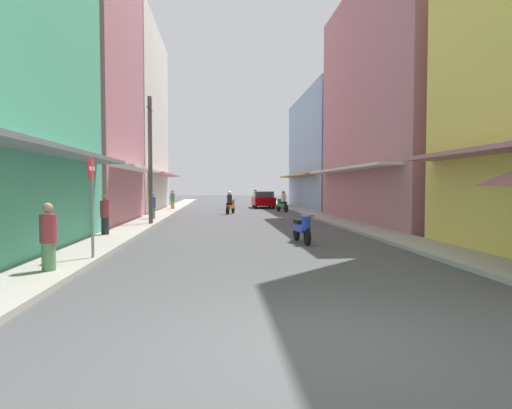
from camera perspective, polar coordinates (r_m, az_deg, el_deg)
ground_plane at (r=28.35m, az=-2.44°, el=-1.40°), size 119.68×119.68×0.00m
sidewalk_left at (r=28.57m, az=-12.66°, el=-1.31°), size 1.57×62.40×0.12m
sidewalk_right at (r=29.02m, az=7.62°, el=-1.21°), size 1.57×62.40×0.12m
building_left_mid at (r=24.38m, az=-23.89°, el=15.45°), size 7.05×8.99×14.96m
building_left_far at (r=34.89m, az=-17.84°, el=10.73°), size 7.05×12.50×14.00m
building_right_mid at (r=24.60m, az=19.90°, el=12.62°), size 7.05×13.52×12.63m
building_right_far at (r=37.56m, az=10.70°, el=6.90°), size 7.05×13.72×9.69m
motorbike_orange at (r=29.31m, az=-3.46°, el=0.10°), size 0.76×1.74×1.58m
motorbike_blue at (r=14.39m, az=6.18°, el=-3.16°), size 0.55×1.81×0.96m
motorbike_silver at (r=45.24m, az=-0.02°, el=0.94°), size 0.68×1.77×1.58m
motorbike_green at (r=31.64m, az=3.54°, el=0.28°), size 0.74×1.75×1.58m
parked_car at (r=37.46m, az=0.97°, el=0.67°), size 1.77×4.10×1.45m
pedestrian_far at (r=16.76m, az=-19.52°, el=-1.42°), size 0.34×0.34×1.63m
pedestrian_crossing at (r=24.19m, az=-13.64°, el=-0.29°), size 0.34×0.34×1.56m
pedestrian_midway at (r=34.57m, az=-11.08°, el=0.58°), size 0.34×0.34×1.60m
pedestrian_foreground at (r=10.08m, az=-25.99°, el=-4.25°), size 0.34×0.34×1.56m
utility_pole at (r=21.14m, az=-13.95°, el=5.80°), size 0.20×1.20×6.18m
street_sign_no_entry at (r=11.39m, az=-21.07°, el=1.32°), size 0.07×0.60×2.65m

